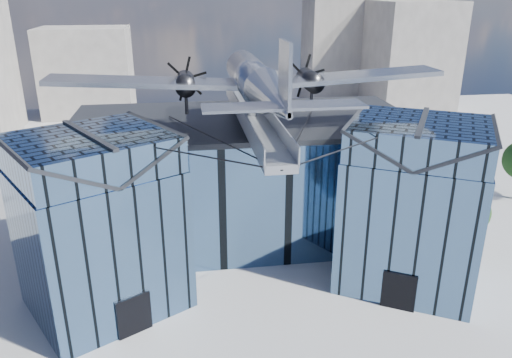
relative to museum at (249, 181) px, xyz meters
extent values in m
plane|color=gray|center=(0.00, -5.82, -5.54)|extent=(120.00, 120.00, 0.00)
cube|color=#43648A|center=(0.00, 3.18, -0.79)|extent=(28.00, 14.00, 9.50)
cube|color=#23252A|center=(0.00, 3.18, 4.16)|extent=(28.00, 14.00, 0.40)
cube|color=#43648A|center=(-10.50, -6.82, -0.79)|extent=(11.79, 11.43, 9.50)
cube|color=#43648A|center=(-10.50, -6.82, 5.06)|extent=(11.56, 11.20, 2.20)
cube|color=#23252A|center=(-12.45, -7.94, 5.06)|extent=(7.98, 9.23, 2.40)
cube|color=#23252A|center=(-8.55, -5.69, 5.06)|extent=(7.98, 9.23, 2.40)
cube|color=#23252A|center=(-10.50, -6.82, 6.21)|extent=(4.30, 7.10, 0.18)
cube|color=black|center=(-8.48, -10.33, -4.24)|extent=(2.03, 1.32, 2.60)
cube|color=black|center=(-6.60, -4.57, -0.79)|extent=(0.34, 0.34, 9.50)
cube|color=#43648A|center=(10.50, -6.82, -0.79)|extent=(11.79, 11.43, 9.50)
cube|color=#43648A|center=(10.50, -6.82, 5.06)|extent=(11.56, 11.20, 2.20)
cube|color=#23252A|center=(8.55, -5.69, 5.06)|extent=(7.98, 9.23, 2.40)
cube|color=#23252A|center=(12.45, -7.94, 5.06)|extent=(7.98, 9.23, 2.40)
cube|color=#23252A|center=(10.50, -6.82, 6.21)|extent=(4.30, 7.10, 0.18)
cube|color=black|center=(8.48, -10.33, -4.24)|extent=(2.03, 1.32, 2.60)
cube|color=black|center=(6.60, -4.57, -0.79)|extent=(0.34, 0.34, 9.50)
cube|color=#9599A2|center=(0.00, -2.32, 5.56)|extent=(1.80, 21.00, 0.50)
cube|color=#9599A2|center=(-0.90, -2.32, 6.21)|extent=(0.08, 21.00, 1.10)
cube|color=#9599A2|center=(0.90, -2.32, 6.21)|extent=(0.08, 21.00, 1.10)
cylinder|color=#9599A2|center=(0.00, 7.18, 4.89)|extent=(0.44, 0.44, 1.35)
cylinder|color=#9599A2|center=(0.00, 1.18, 4.89)|extent=(0.44, 0.44, 1.35)
cylinder|color=#9599A2|center=(0.00, -2.82, 4.89)|extent=(0.44, 0.44, 1.35)
cylinder|color=#9599A2|center=(0.00, -1.82, 6.51)|extent=(0.70, 0.70, 1.40)
cylinder|color=black|center=(-5.25, -9.82, 5.86)|extent=(10.55, 6.08, 0.69)
cylinder|color=black|center=(5.25, -9.82, 5.86)|extent=(10.55, 6.08, 0.69)
cylinder|color=black|center=(-3.00, -4.32, 5.01)|extent=(6.09, 17.04, 1.19)
cylinder|color=black|center=(3.00, -4.32, 5.01)|extent=(6.09, 17.04, 1.19)
cylinder|color=#9DA2AA|center=(0.00, -1.82, 8.46)|extent=(2.50, 11.00, 2.50)
sphere|color=#9DA2AA|center=(0.00, 3.68, 8.46)|extent=(2.50, 2.50, 2.50)
cube|color=black|center=(0.00, 2.68, 9.15)|extent=(1.60, 1.40, 0.50)
cone|color=#9DA2AA|center=(0.00, -10.82, 8.76)|extent=(2.50, 7.00, 2.50)
cube|color=#9DA2AA|center=(0.00, -13.12, 10.36)|extent=(0.18, 2.40, 3.40)
cube|color=#9DA2AA|center=(0.00, -13.02, 8.96)|extent=(8.00, 1.80, 0.14)
cube|color=#9DA2AA|center=(-7.00, -0.82, 8.16)|extent=(14.00, 3.20, 1.08)
cylinder|color=black|center=(-4.60, -0.22, 7.91)|extent=(1.44, 3.20, 1.44)
cone|color=black|center=(-4.60, 1.58, 7.91)|extent=(0.70, 0.70, 0.70)
cube|color=black|center=(-4.60, 1.73, 7.91)|extent=(1.05, 0.06, 3.33)
cube|color=black|center=(-4.60, 1.73, 7.91)|extent=(2.53, 0.06, 2.53)
cube|color=black|center=(-4.60, 1.73, 7.91)|extent=(3.33, 0.06, 1.05)
cylinder|color=black|center=(-4.60, -0.82, 6.69)|extent=(0.24, 0.24, 1.75)
cube|color=#9DA2AA|center=(7.00, -0.82, 8.16)|extent=(14.00, 3.20, 1.08)
cylinder|color=black|center=(4.60, -0.22, 7.91)|extent=(1.44, 3.20, 1.44)
cone|color=black|center=(4.60, 1.58, 7.91)|extent=(0.70, 0.70, 0.70)
cube|color=black|center=(4.60, 1.73, 7.91)|extent=(1.05, 0.06, 3.33)
cube|color=black|center=(4.60, 1.73, 7.91)|extent=(2.53, 0.06, 2.53)
cube|color=black|center=(4.60, 1.73, 7.91)|extent=(3.33, 0.06, 1.05)
cylinder|color=black|center=(4.60, -0.82, 6.69)|extent=(0.24, 0.24, 1.75)
cube|color=gray|center=(32.00, 42.18, 3.46)|extent=(12.00, 14.00, 18.00)
cube|color=gray|center=(-20.00, 49.18, 1.46)|extent=(14.00, 10.00, 14.00)
cube|color=gray|center=(22.00, 52.18, 7.46)|extent=(9.00, 9.00, 26.00)
cylinder|color=#342315|center=(17.00, -3.71, -4.32)|extent=(0.42, 0.42, 2.43)
sphere|color=#1E4117|center=(17.00, -3.71, -2.15)|extent=(3.96, 3.96, 3.18)
camera|label=1|loc=(-4.88, -36.43, 14.34)|focal=35.00mm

